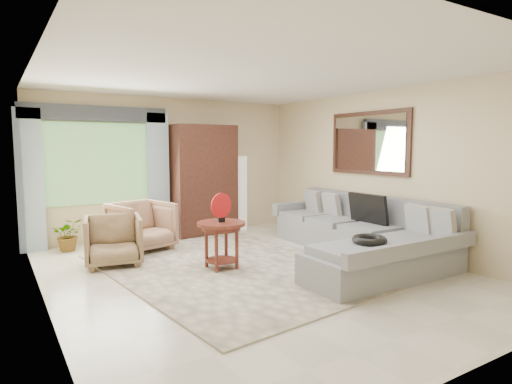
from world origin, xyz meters
TOP-DOWN VIEW (x-y plane):
  - ground at (0.00, 0.00)m, footprint 6.00×6.00m
  - area_rug at (-0.13, 0.36)m, footprint 3.42×4.31m
  - sectional_sofa at (1.78, -0.18)m, footprint 2.30×3.46m
  - tv_screen at (2.05, -0.07)m, footprint 0.14×0.74m
  - garden_hose at (1.00, -1.10)m, footprint 0.43×0.43m
  - coffee_table at (-0.28, 0.39)m, footprint 0.66×0.66m
  - red_disc at (-0.28, 0.39)m, footprint 0.34×0.09m
  - armchair_left at (-1.49, 1.40)m, footprint 0.90×0.92m
  - armchair_right at (-0.89, 2.04)m, footprint 1.05×1.07m
  - potted_plant at (-1.90, 2.67)m, footprint 0.52×0.46m
  - armoire at (0.55, 2.72)m, footprint 1.20×0.55m
  - floor_lamp at (1.35, 2.78)m, footprint 0.24×0.24m
  - window at (-1.35, 2.97)m, footprint 1.80×0.04m
  - curtain_left at (-2.40, 2.88)m, footprint 0.40×0.08m
  - curtain_right at (-0.30, 2.88)m, footprint 0.40×0.08m
  - valance at (-1.35, 2.90)m, footprint 2.40×0.12m
  - wall_mirror at (2.46, 0.35)m, footprint 0.05×1.70m

SIDE VIEW (x-z plane):
  - ground at x=0.00m, z-range 0.00..0.00m
  - area_rug at x=-0.13m, z-range 0.00..0.02m
  - potted_plant at x=-1.90m, z-range 0.00..0.54m
  - sectional_sofa at x=1.78m, z-range -0.17..0.73m
  - coffee_table at x=-0.28m, z-range 0.02..0.68m
  - armchair_left at x=-1.49m, z-range 0.00..0.71m
  - armchair_right at x=-0.89m, z-range 0.00..0.80m
  - garden_hose at x=1.00m, z-range 0.50..0.59m
  - tv_screen at x=2.05m, z-range 0.48..0.96m
  - floor_lamp at x=1.35m, z-range 0.00..1.50m
  - red_disc at x=-0.28m, z-range 0.72..1.06m
  - armoire at x=0.55m, z-range 0.00..2.10m
  - curtain_left at x=-2.40m, z-range 0.00..2.30m
  - curtain_right at x=-0.30m, z-range 0.00..2.30m
  - window at x=-1.35m, z-range 0.70..2.10m
  - wall_mirror at x=2.46m, z-range 1.22..2.27m
  - valance at x=-1.35m, z-range 2.12..2.38m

